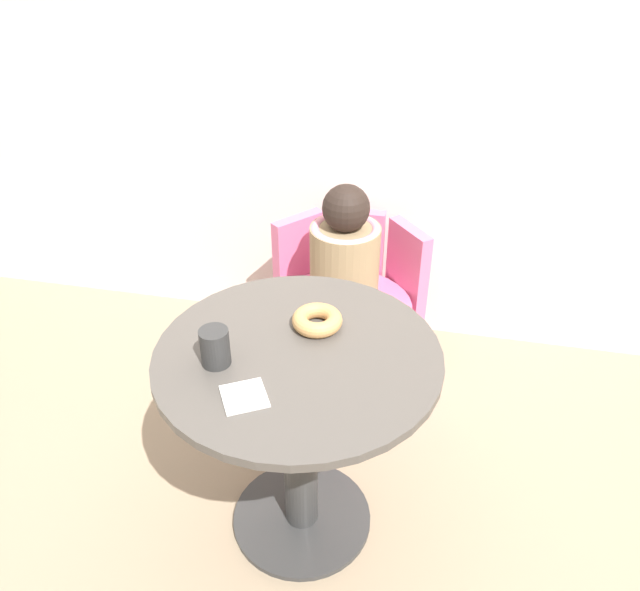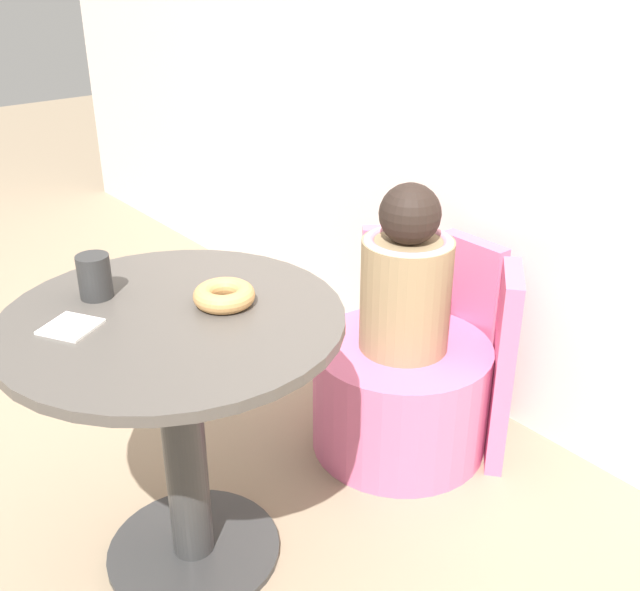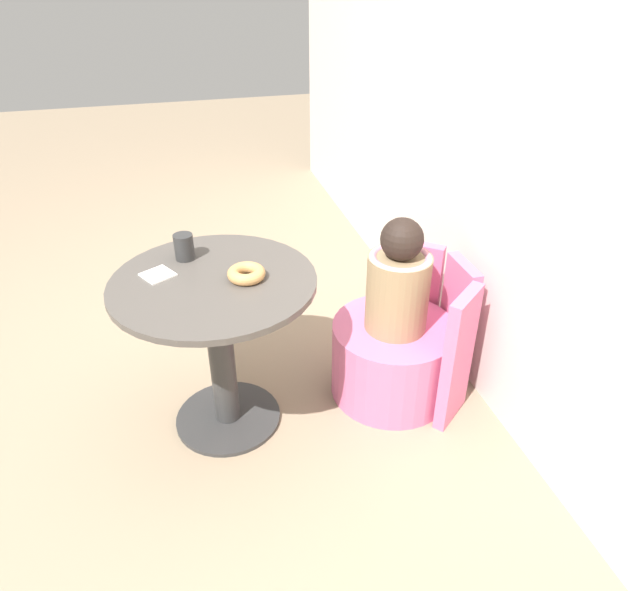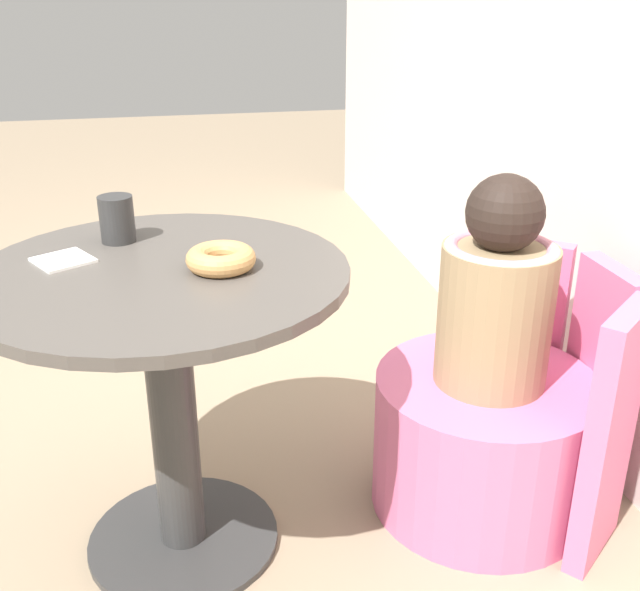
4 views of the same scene
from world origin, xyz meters
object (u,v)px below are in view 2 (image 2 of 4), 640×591
(cup, at_px, (95,276))
(tub_chair, at_px, (400,395))
(round_table, at_px, (179,392))
(donut, at_px, (224,295))
(child_figure, at_px, (406,278))

(cup, bearing_deg, tub_chair, 76.97)
(round_table, xyz_separation_m, cup, (-0.19, -0.09, 0.25))
(round_table, relative_size, cup, 7.49)
(donut, bearing_deg, round_table, -102.16)
(donut, xyz_separation_m, cup, (-0.22, -0.21, 0.03))
(round_table, distance_m, cup, 0.33)
(donut, bearing_deg, child_figure, 92.66)
(cup, bearing_deg, round_table, 23.89)
(donut, height_order, cup, cup)
(donut, distance_m, cup, 0.30)
(round_table, height_order, child_figure, child_figure)
(child_figure, bearing_deg, donut, -87.34)
(round_table, distance_m, tub_chair, 0.80)
(donut, bearing_deg, cup, -136.76)
(tub_chair, height_order, child_figure, child_figure)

